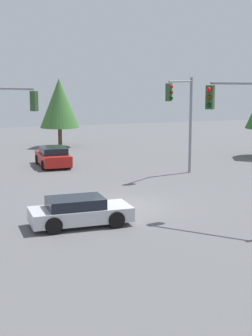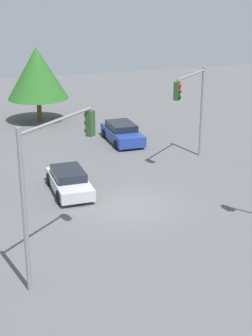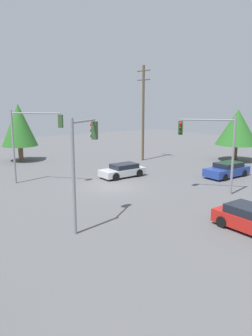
% 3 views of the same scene
% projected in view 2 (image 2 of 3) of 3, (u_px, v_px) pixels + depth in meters
% --- Properties ---
extents(ground_plane, '(80.00, 80.00, 0.00)m').
position_uv_depth(ground_plane, '(129.00, 206.00, 26.36)').
color(ground_plane, '#5B5B5E').
extents(sedan_silver, '(1.92, 4.31, 1.24)m').
position_uv_depth(sedan_silver, '(69.00, 181.00, 27.95)').
color(sedan_silver, silver).
rests_on(sedan_silver, ground_plane).
extents(sedan_blue, '(2.05, 4.57, 1.35)m').
position_uv_depth(sedan_blue, '(122.00, 133.00, 36.72)').
color(sedan_blue, '#233D93').
rests_on(sedan_blue, ground_plane).
extents(traffic_signal_cross, '(3.29, 2.93, 5.87)m').
position_uv_depth(traffic_signal_cross, '(192.00, 100.00, 31.27)').
color(traffic_signal_cross, gray).
rests_on(traffic_signal_cross, ground_plane).
extents(traffic_signal_aux, '(3.55, 3.26, 6.26)m').
position_uv_depth(traffic_signal_aux, '(53.00, 166.00, 19.18)').
color(traffic_signal_aux, gray).
rests_on(traffic_signal_aux, ground_plane).
extents(tree_far, '(4.89, 4.89, 6.01)m').
position_uv_depth(tree_far, '(37.00, 73.00, 40.96)').
color(tree_far, brown).
rests_on(tree_far, ground_plane).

